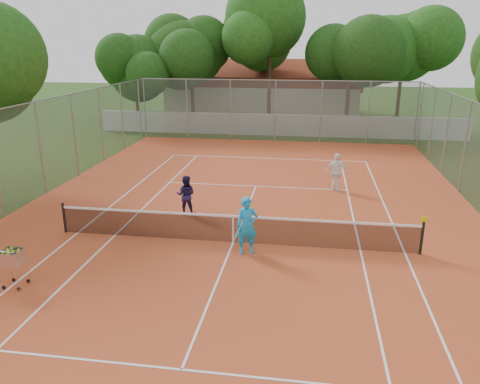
# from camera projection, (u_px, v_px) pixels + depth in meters

# --- Properties ---
(ground) EXTENTS (120.00, 120.00, 0.00)m
(ground) POSITION_uv_depth(u_px,v_px,m) (233.00, 243.00, 15.50)
(ground) COLOR #1D3B10
(ground) RESTS_ON ground
(court_pad) EXTENTS (18.00, 34.00, 0.02)m
(court_pad) POSITION_uv_depth(u_px,v_px,m) (233.00, 243.00, 15.49)
(court_pad) COLOR #BB4A24
(court_pad) RESTS_ON ground
(court_lines) EXTENTS (10.98, 23.78, 0.01)m
(court_lines) POSITION_uv_depth(u_px,v_px,m) (233.00, 242.00, 15.49)
(court_lines) COLOR white
(court_lines) RESTS_ON court_pad
(tennis_net) EXTENTS (11.88, 0.10, 0.98)m
(tennis_net) POSITION_uv_depth(u_px,v_px,m) (233.00, 229.00, 15.34)
(tennis_net) COLOR black
(tennis_net) RESTS_ON court_pad
(perimeter_fence) EXTENTS (18.00, 34.00, 4.00)m
(perimeter_fence) POSITION_uv_depth(u_px,v_px,m) (233.00, 185.00, 14.89)
(perimeter_fence) COLOR slate
(perimeter_fence) RESTS_ON ground
(boundary_wall) EXTENTS (26.00, 0.30, 1.50)m
(boundary_wall) POSITION_uv_depth(u_px,v_px,m) (277.00, 125.00, 33.15)
(boundary_wall) COLOR silver
(boundary_wall) RESTS_ON ground
(clubhouse) EXTENTS (16.40, 9.00, 4.40)m
(clubhouse) POSITION_uv_depth(u_px,v_px,m) (264.00, 90.00, 42.41)
(clubhouse) COLOR beige
(clubhouse) RESTS_ON ground
(tropical_trees) EXTENTS (29.00, 19.00, 10.00)m
(tropical_trees) POSITION_uv_depth(u_px,v_px,m) (281.00, 61.00, 34.68)
(tropical_trees) COLOR black
(tropical_trees) RESTS_ON ground
(player_near) EXTENTS (0.76, 0.60, 1.84)m
(player_near) POSITION_uv_depth(u_px,v_px,m) (247.00, 226.00, 14.45)
(player_near) COLOR #1894D1
(player_near) RESTS_ON court_pad
(player_far_left) EXTENTS (0.77, 0.61, 1.53)m
(player_far_left) POSITION_uv_depth(u_px,v_px,m) (186.00, 195.00, 17.84)
(player_far_left) COLOR #1E1746
(player_far_left) RESTS_ON court_pad
(player_far_right) EXTENTS (1.05, 0.62, 1.67)m
(player_far_right) POSITION_uv_depth(u_px,v_px,m) (337.00, 172.00, 20.73)
(player_far_right) COLOR white
(player_far_right) RESTS_ON court_pad
(ball_hopper) EXTENTS (0.73, 0.73, 1.16)m
(ball_hopper) POSITION_uv_depth(u_px,v_px,m) (13.00, 267.00, 12.53)
(ball_hopper) COLOR silver
(ball_hopper) RESTS_ON court_pad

